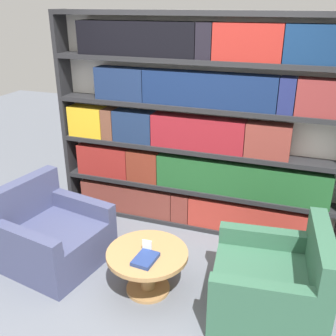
{
  "coord_description": "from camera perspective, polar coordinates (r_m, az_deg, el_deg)",
  "views": [
    {
      "loc": [
        1.07,
        -2.56,
        2.46
      ],
      "look_at": [
        -0.07,
        0.67,
        1.0
      ],
      "focal_mm": 42.0,
      "sensor_mm": 36.0,
      "label": 1
    }
  ],
  "objects": [
    {
      "name": "coffee_table",
      "position": [
        3.63,
        -3.0,
        -13.58
      ],
      "size": [
        0.73,
        0.73,
        0.41
      ],
      "color": "#AD7F4C",
      "rests_on": "ground_plane"
    },
    {
      "name": "ground_plane",
      "position": [
        3.71,
        -2.59,
        -18.47
      ],
      "size": [
        14.0,
        14.0,
        0.0
      ],
      "primitive_type": "plane",
      "color": "slate"
    },
    {
      "name": "stray_book",
      "position": [
        3.44,
        -3.3,
        -13.06
      ],
      "size": [
        0.19,
        0.25,
        0.04
      ],
      "color": "navy",
      "rests_on": "coffee_table"
    },
    {
      "name": "armchair_left",
      "position": [
        4.18,
        -16.58,
        -9.53
      ],
      "size": [
        1.04,
        1.03,
        0.82
      ],
      "rotation": [
        0.0,
        0.0,
        1.39
      ],
      "color": "#42476B",
      "rests_on": "ground_plane"
    },
    {
      "name": "bookshelf",
      "position": [
        4.29,
        3.94,
        5.44
      ],
      "size": [
        3.21,
        0.3,
        2.38
      ],
      "color": "silver",
      "rests_on": "ground_plane"
    },
    {
      "name": "armchair_right",
      "position": [
        3.53,
        14.92,
        -16.06
      ],
      "size": [
        0.99,
        0.97,
        0.82
      ],
      "rotation": [
        0.0,
        0.0,
        -1.46
      ],
      "color": "#336047",
      "rests_on": "ground_plane"
    },
    {
      "name": "table_sign",
      "position": [
        3.53,
        -3.05,
        -11.4
      ],
      "size": [
        0.09,
        0.06,
        0.12
      ],
      "color": "black",
      "rests_on": "coffee_table"
    }
  ]
}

